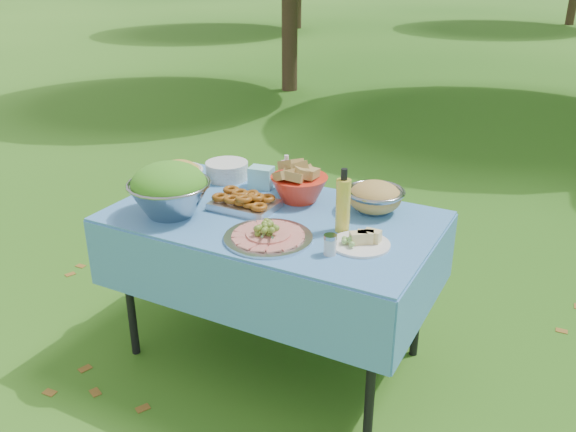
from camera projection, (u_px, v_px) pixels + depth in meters
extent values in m
plane|color=#103D0B|center=(274.00, 353.00, 3.07)|extent=(80.00, 80.00, 0.00)
cube|color=#84C7FF|center=(274.00, 288.00, 2.91)|extent=(1.46, 0.86, 0.76)
cylinder|color=white|center=(227.00, 170.00, 3.18)|extent=(0.23, 0.23, 0.09)
cube|color=#8EE7EF|center=(261.00, 177.00, 3.06)|extent=(0.13, 0.10, 0.11)
cylinder|color=pink|center=(286.00, 172.00, 3.03)|extent=(0.08, 0.08, 0.17)
cube|color=silver|center=(245.00, 202.00, 2.81)|extent=(0.30, 0.21, 0.07)
cylinder|color=silver|center=(268.00, 230.00, 2.52)|extent=(0.48, 0.48, 0.08)
cylinder|color=gold|center=(343.00, 200.00, 2.55)|extent=(0.08, 0.08, 0.28)
cylinder|color=white|center=(361.00, 238.00, 2.47)|extent=(0.25, 0.25, 0.07)
cylinder|color=silver|center=(330.00, 245.00, 2.39)|extent=(0.07, 0.07, 0.08)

